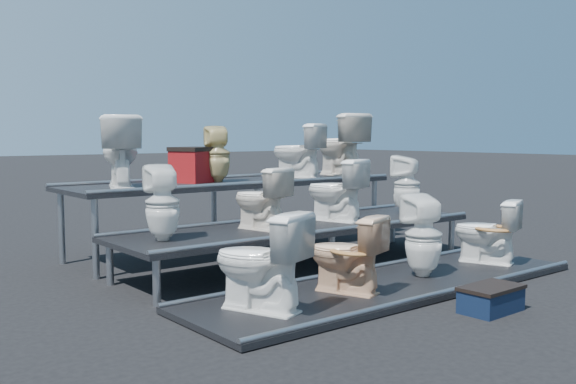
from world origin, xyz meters
TOP-DOWN VIEW (x-y plane):
  - ground at (0.00, 0.00)m, footprint 80.00×80.00m
  - tier_front at (0.00, -1.30)m, footprint 4.20×1.20m
  - tier_mid at (0.00, 0.00)m, footprint 4.20×1.20m
  - tier_back at (0.00, 1.30)m, footprint 4.20×1.20m
  - toilet_0 at (-1.51, -1.30)m, footprint 0.68×0.87m
  - toilet_1 at (-0.58, -1.30)m, footprint 0.58×0.76m
  - toilet_2 at (0.45, -1.30)m, footprint 0.46×0.47m
  - toilet_3 at (1.49, -1.30)m, footprint 0.59×0.76m
  - toilet_4 at (-1.66, 0.00)m, footprint 0.38×0.39m
  - toilet_5 at (-0.55, 0.00)m, footprint 0.48×0.69m
  - toilet_6 at (0.49, 0.00)m, footprint 0.56×0.77m
  - toilet_7 at (1.70, 0.00)m, footprint 0.42×0.42m
  - toilet_8 at (-1.49, 1.30)m, footprint 0.68×0.87m
  - toilet_9 at (-0.24, 1.30)m, footprint 0.40×0.40m
  - toilet_10 at (1.01, 1.30)m, footprint 0.62×0.80m
  - toilet_11 at (1.78, 1.30)m, footprint 0.57×0.89m
  - red_crate at (-0.46, 1.45)m, footprint 0.63×0.57m
  - step_stool at (0.05, -2.33)m, footprint 0.52×0.32m

SIDE VIEW (x-z plane):
  - ground at x=0.00m, z-range 0.00..0.00m
  - tier_front at x=0.00m, z-range 0.00..0.06m
  - step_stool at x=0.05m, z-range 0.00..0.18m
  - tier_mid at x=0.00m, z-range 0.00..0.46m
  - toilet_1 at x=-0.58m, z-range 0.06..0.74m
  - toilet_3 at x=1.49m, z-range 0.06..0.75m
  - tier_back at x=0.00m, z-range 0.00..0.86m
  - toilet_0 at x=-1.51m, z-range 0.06..0.84m
  - toilet_2 at x=0.45m, z-range 0.06..0.86m
  - toilet_5 at x=-0.55m, z-range 0.46..1.10m
  - toilet_4 at x=-1.66m, z-range 0.46..1.16m
  - toilet_6 at x=0.49m, z-range 0.46..1.16m
  - toilet_7 at x=1.70m, z-range 0.46..1.18m
  - red_crate at x=-0.46m, z-range 0.86..1.23m
  - toilet_9 at x=-0.24m, z-range 0.86..1.54m
  - toilet_10 at x=1.01m, z-range 0.86..1.57m
  - toilet_8 at x=-1.49m, z-range 0.86..1.64m
  - toilet_11 at x=1.78m, z-range 0.86..1.72m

